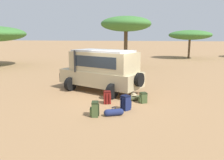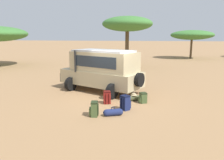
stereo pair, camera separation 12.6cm
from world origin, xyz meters
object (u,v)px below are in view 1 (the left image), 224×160
Objects in this scene: backpack_outermost at (107,97)px; backpack_near_rear_wheel at (126,103)px; backpack_beside_front_wheel at (95,109)px; safari_vehicle at (102,70)px; acacia_tree_centre_back at (190,35)px; duffel_bag_low_black_case at (132,98)px; acacia_tree_left_mid at (126,24)px; backpack_cluster_center at (143,98)px; duffel_bag_soft_canvas at (114,112)px.

backpack_near_rear_wheel is at bearing -33.63° from backpack_outermost.
backpack_outermost reaches higher than backpack_beside_front_wheel.
acacia_tree_centre_back reaches higher than safari_vehicle.
duffel_bag_low_black_case is 13.15m from acacia_tree_left_mid.
backpack_outermost is 0.81× the size of duffel_bag_low_black_case.
duffel_bag_soft_canvas is at bearing -115.26° from backpack_cluster_center.
backpack_beside_front_wheel is 27.25m from acacia_tree_centre_back.
acacia_tree_centre_back is at bearing 76.28° from backpack_outermost.
safari_vehicle reaches higher than backpack_cluster_center.
acacia_tree_left_mid is (-1.44, 12.91, 4.13)m from backpack_outermost.
safari_vehicle is at bearing 142.71° from duffel_bag_low_black_case.
duffel_bag_low_black_case is 0.13× the size of acacia_tree_centre_back.
duffel_bag_low_black_case is (2.04, -1.55, -1.14)m from safari_vehicle.
acacia_tree_left_mid is 0.85× the size of acacia_tree_centre_back.
backpack_beside_front_wheel reaches higher than duffel_bag_soft_canvas.
backpack_cluster_center is 1.75m from backpack_outermost.
backpack_near_rear_wheel is 1.05× the size of backpack_outermost.
duffel_bag_low_black_case is 0.15× the size of acacia_tree_left_mid.
duffel_bag_soft_canvas is (-0.98, -2.07, -0.11)m from backpack_cluster_center.
duffel_bag_low_black_case reaches higher than duffel_bag_soft_canvas.
backpack_beside_front_wheel is (0.89, -4.08, -1.00)m from safari_vehicle.
safari_vehicle is 2.67m from backpack_outermost.
safari_vehicle is 6.96× the size of duffel_bag_soft_canvas.
acacia_tree_centre_back is (7.45, 11.69, -1.01)m from acacia_tree_left_mid.
duffel_bag_low_black_case is (0.07, 1.43, -0.17)m from backpack_near_rear_wheel.
acacia_tree_left_mid is at bearing 96.38° from backpack_outermost.
backpack_outermost is (-1.03, 0.69, -0.02)m from backpack_near_rear_wheel.
duffel_bag_low_black_case is (1.10, 0.75, -0.15)m from backpack_outermost.
safari_vehicle is 4.31m from duffel_bag_soft_canvas.
safari_vehicle is 0.88× the size of acacia_tree_centre_back.
backpack_beside_front_wheel is at bearing -134.38° from backpack_near_rear_wheel.
backpack_near_rear_wheel reaches higher than backpack_cluster_center.
safari_vehicle is 8.24× the size of backpack_near_rear_wheel.
backpack_beside_front_wheel reaches higher than backpack_cluster_center.
backpack_beside_front_wheel is at bearing -91.43° from backpack_outermost.
duffel_bag_low_black_case is at bearing -78.20° from acacia_tree_left_mid.
backpack_cluster_center is 0.08× the size of acacia_tree_centre_back.
duffel_bag_soft_canvas is at bearing -101.50° from acacia_tree_centre_back.
backpack_near_rear_wheel reaches higher than backpack_outermost.
acacia_tree_left_mid is at bearing 98.40° from duffel_bag_soft_canvas.
backpack_near_rear_wheel is at bearing 45.62° from backpack_beside_front_wheel.
backpack_cluster_center is 0.61m from duffel_bag_low_black_case.
backpack_beside_front_wheel is at bearing -126.34° from backpack_cluster_center.
backpack_outermost is at bearing -83.62° from acacia_tree_left_mid.
backpack_near_rear_wheel is at bearing -101.13° from acacia_tree_centre_back.
backpack_outermost is at bearing 146.37° from backpack_near_rear_wheel.
acacia_tree_left_mid is (-2.54, 12.16, 4.28)m from duffel_bag_low_black_case.
duffel_bag_low_black_case is at bearing 79.81° from duffel_bag_soft_canvas.
backpack_beside_front_wheel is 15.33m from acacia_tree_left_mid.
acacia_tree_left_mid is at bearing 92.73° from safari_vehicle.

